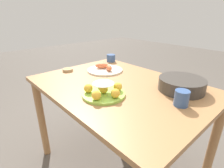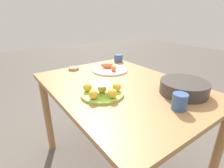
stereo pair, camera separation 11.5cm
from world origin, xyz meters
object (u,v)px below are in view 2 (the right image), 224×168
object	(u,v)px
dining_table	(120,99)
seafood_platter	(110,69)
cake_plate	(102,90)
sauce_bowl	(74,68)
serving_bowl	(184,87)
cup_near	(180,102)
cup_far	(118,58)

from	to	relation	value
dining_table	seafood_platter	size ratio (longest dim) A/B	3.98
cake_plate	sauce_bowl	distance (m)	0.59
serving_bowl	seafood_platter	world-z (taller)	serving_bowl
dining_table	serving_bowl	world-z (taller)	serving_bowl
cake_plate	cup_near	world-z (taller)	same
sauce_bowl	cup_far	distance (m)	0.49
dining_table	cup_near	distance (m)	0.47
cake_plate	cup_near	size ratio (longest dim) A/B	3.01
sauce_bowl	cup_near	world-z (taller)	cup_near
serving_bowl	cup_far	bearing A→B (deg)	170.97
cup_near	cup_far	size ratio (longest dim) A/B	1.01
sauce_bowl	cup_far	world-z (taller)	cup_far
cake_plate	sauce_bowl	xyz separation A→B (m)	(-0.58, 0.07, -0.02)
sauce_bowl	cup_far	size ratio (longest dim) A/B	1.02
dining_table	sauce_bowl	bearing A→B (deg)	-166.73
cup_far	serving_bowl	bearing A→B (deg)	-9.03
sauce_bowl	cup_far	bearing A→B (deg)	88.43
dining_table	cup_near	size ratio (longest dim) A/B	13.82
cake_plate	cup_far	xyz separation A→B (m)	(-0.57, 0.56, 0.00)
serving_bowl	sauce_bowl	bearing A→B (deg)	-157.40
cup_far	dining_table	bearing A→B (deg)	-36.17
seafood_platter	cup_near	world-z (taller)	cup_near
cake_plate	seafood_platter	bearing A→B (deg)	139.42
sauce_bowl	dining_table	bearing A→B (deg)	13.27
cup_near	cup_far	xyz separation A→B (m)	(-0.95, 0.33, -0.01)
seafood_platter	cake_plate	bearing A→B (deg)	-40.58
serving_bowl	seafood_platter	size ratio (longest dim) A/B	0.95
seafood_platter	cup_near	size ratio (longest dim) A/B	3.47
cup_near	cup_far	world-z (taller)	cup_near
cake_plate	seafood_platter	distance (m)	0.49
sauce_bowl	cup_near	distance (m)	0.98
serving_bowl	cup_near	size ratio (longest dim) A/B	3.31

